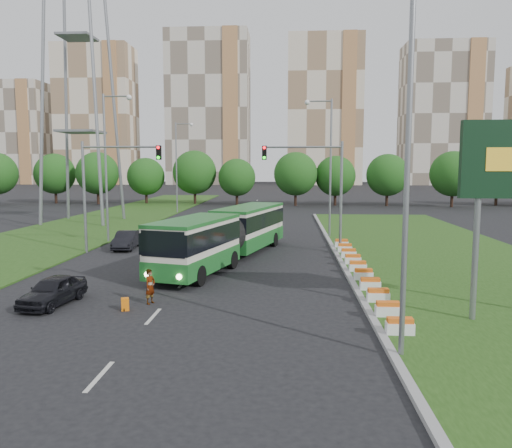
# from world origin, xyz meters

# --- Properties ---
(ground) EXTENTS (360.00, 360.00, 0.00)m
(ground) POSITION_xyz_m (0.00, 0.00, 0.00)
(ground) COLOR black
(ground) RESTS_ON ground
(grass_median) EXTENTS (14.00, 60.00, 0.15)m
(grass_median) POSITION_xyz_m (13.00, 8.00, 0.07)
(grass_median) COLOR #224614
(grass_median) RESTS_ON ground
(median_kerb) EXTENTS (0.30, 60.00, 0.18)m
(median_kerb) POSITION_xyz_m (6.05, 8.00, 0.09)
(median_kerb) COLOR gray
(median_kerb) RESTS_ON ground
(left_verge) EXTENTS (12.00, 110.00, 0.10)m
(left_verge) POSITION_xyz_m (-18.00, 25.00, 0.05)
(left_verge) COLOR #224614
(left_verge) RESTS_ON ground
(lane_markings) EXTENTS (0.20, 100.00, 0.01)m
(lane_markings) POSITION_xyz_m (-3.00, 20.00, 0.00)
(lane_markings) COLOR #BBBBB3
(lane_markings) RESTS_ON ground
(flower_planters) EXTENTS (1.10, 20.30, 0.60)m
(flower_planters) POSITION_xyz_m (6.70, 1.90, 0.45)
(flower_planters) COLOR white
(flower_planters) RESTS_ON grass_median
(traffic_mast_median) EXTENTS (5.76, 0.32, 8.00)m
(traffic_mast_median) POSITION_xyz_m (4.78, 10.00, 5.35)
(traffic_mast_median) COLOR gray
(traffic_mast_median) RESTS_ON ground
(traffic_mast_left) EXTENTS (5.76, 0.32, 8.00)m
(traffic_mast_left) POSITION_xyz_m (-10.38, 9.00, 5.35)
(traffic_mast_left) COLOR gray
(traffic_mast_left) RESTS_ON ground
(street_lamps) EXTENTS (36.00, 60.00, 12.00)m
(street_lamps) POSITION_xyz_m (-3.00, 10.00, 6.00)
(street_lamps) COLOR gray
(street_lamps) RESTS_ON ground
(transmission_pylon) EXTENTS (12.00, 12.00, 44.00)m
(transmission_pylon) POSITION_xyz_m (-20.00, 28.00, 22.00)
(transmission_pylon) COLOR gray
(transmission_pylon) RESTS_ON ground
(tree_line) EXTENTS (120.00, 8.00, 9.00)m
(tree_line) POSITION_xyz_m (10.00, 55.00, 4.50)
(tree_line) COLOR #164512
(tree_line) RESTS_ON ground
(apartment_tower_west) EXTENTS (26.00, 15.00, 48.00)m
(apartment_tower_west) POSITION_xyz_m (-65.00, 150.00, 24.00)
(apartment_tower_west) COLOR beige
(apartment_tower_west) RESTS_ON ground
(apartment_tower_cwest) EXTENTS (28.00, 15.00, 52.00)m
(apartment_tower_cwest) POSITION_xyz_m (-25.00, 150.00, 26.00)
(apartment_tower_cwest) COLOR beige
(apartment_tower_cwest) RESTS_ON ground
(apartment_tower_ceast) EXTENTS (25.00, 15.00, 50.00)m
(apartment_tower_ceast) POSITION_xyz_m (15.00, 150.00, 25.00)
(apartment_tower_ceast) COLOR beige
(apartment_tower_ceast) RESTS_ON ground
(apartment_tower_east) EXTENTS (27.00, 15.00, 47.00)m
(apartment_tower_east) POSITION_xyz_m (55.00, 150.00, 23.50)
(apartment_tower_east) COLOR beige
(apartment_tower_east) RESTS_ON ground
(midrise_west) EXTENTS (22.00, 14.00, 36.00)m
(midrise_west) POSITION_xyz_m (-95.00, 150.00, 18.00)
(midrise_west) COLOR beige
(midrise_west) RESTS_ON ground
(articulated_bus) EXTENTS (2.72, 17.45, 2.87)m
(articulated_bus) POSITION_xyz_m (-1.55, 6.64, 1.76)
(articulated_bus) COLOR beige
(articulated_bus) RESTS_ON ground
(car_left_near) EXTENTS (2.07, 4.03, 1.31)m
(car_left_near) POSITION_xyz_m (-7.98, -4.55, 0.66)
(car_left_near) COLOR black
(car_left_near) RESTS_ON ground
(car_left_far) EXTENTS (1.76, 4.20, 1.35)m
(car_left_far) POSITION_xyz_m (-9.61, 10.83, 0.67)
(car_left_far) COLOR black
(car_left_far) RESTS_ON ground
(pedestrian) EXTENTS (0.59, 0.69, 1.60)m
(pedestrian) POSITION_xyz_m (-3.64, -4.08, 0.80)
(pedestrian) COLOR gray
(pedestrian) RESTS_ON ground
(shopping_trolley) EXTENTS (0.32, 0.34, 0.56)m
(shopping_trolley) POSITION_xyz_m (-4.44, -5.24, 0.28)
(shopping_trolley) COLOR orange
(shopping_trolley) RESTS_ON ground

